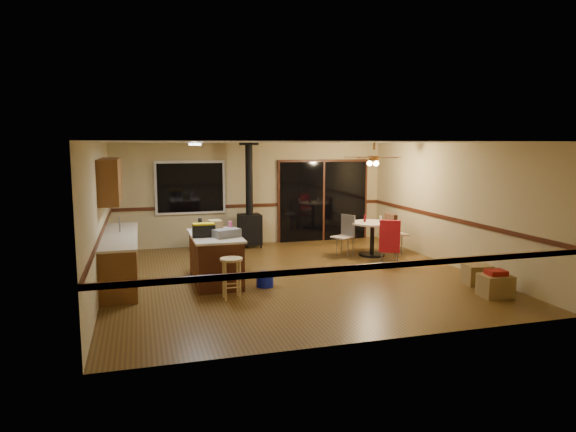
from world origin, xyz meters
name	(u,v)px	position (x,y,z in m)	size (l,w,h in m)	color
floor	(292,276)	(0.00, 0.00, 0.00)	(7.00, 7.00, 0.00)	brown
ceiling	(292,142)	(0.00, 0.00, 2.60)	(7.00, 7.00, 0.00)	silver
wall_back	(253,194)	(0.00, 3.50, 1.30)	(7.00, 7.00, 0.00)	tan
wall_front	(371,244)	(0.00, -3.50, 1.30)	(7.00, 7.00, 0.00)	tan
wall_left	(99,218)	(-3.50, 0.00, 1.30)	(7.00, 7.00, 0.00)	tan
wall_right	(451,204)	(3.50, 0.00, 1.30)	(7.00, 7.00, 0.00)	tan
chair_rail	(292,226)	(0.00, 0.00, 1.00)	(7.00, 7.00, 0.08)	#401C10
window	(190,188)	(-1.60, 3.45, 1.50)	(1.72, 0.10, 1.32)	black
sliding_door	(323,201)	(1.90, 3.45, 1.05)	(2.52, 0.10, 2.10)	black
lower_cabinets	(121,259)	(-3.20, 0.50, 0.43)	(0.60, 3.00, 0.86)	brown
countertop	(120,236)	(-3.20, 0.50, 0.88)	(0.64, 3.04, 0.04)	beige
upper_cabinets	(110,180)	(-3.33, 0.70, 1.90)	(0.35, 2.00, 0.80)	brown
kitchen_island	(215,258)	(-1.50, 0.00, 0.45)	(0.88, 1.68, 0.90)	#462011
wood_stove	(250,218)	(-0.20, 3.05, 0.73)	(0.55, 0.50, 2.52)	black
ceiling_fan	(374,160)	(2.32, 1.31, 2.21)	(0.24, 0.24, 0.55)	brown
fluorescent_strip	(195,144)	(-1.80, 0.30, 2.56)	(0.10, 1.20, 0.04)	white
toolbox_grey	(227,233)	(-1.33, -0.33, 0.97)	(0.47, 0.26, 0.15)	slate
toolbox_black	(204,231)	(-1.72, -0.17, 1.01)	(0.40, 0.21, 0.22)	black
toolbox_yellow_lid	(204,224)	(-1.72, -0.17, 1.13)	(0.38, 0.20, 0.03)	gold
box_on_island	(215,226)	(-1.43, 0.41, 1.01)	(0.23, 0.32, 0.21)	olive
bottle_dark	(200,226)	(-1.74, 0.23, 1.04)	(0.08, 0.08, 0.28)	black
bottle_pink	(230,227)	(-1.18, 0.16, 1.01)	(0.07, 0.07, 0.21)	#D84C8C
bottle_white	(209,228)	(-1.57, 0.31, 0.98)	(0.06, 0.06, 0.17)	white
bar_stool	(232,278)	(-1.40, -1.13, 0.35)	(0.38, 0.38, 0.69)	tan
blue_bucket	(265,280)	(-0.69, -0.56, 0.13)	(0.31, 0.31, 0.26)	#0C18AB
dining_table	(372,233)	(2.32, 1.31, 0.53)	(0.97, 0.97, 0.78)	black
glass_red	(365,218)	(2.17, 1.41, 0.86)	(0.06, 0.06, 0.16)	#590C14
glass_cream	(381,219)	(2.50, 1.26, 0.85)	(0.06, 0.06, 0.15)	beige
chair_left	(346,231)	(1.72, 1.45, 0.59)	(0.54, 0.54, 0.51)	tan
chair_near	(390,236)	(2.33, 0.45, 0.60)	(0.60, 0.61, 0.70)	tan
chair_right	(392,229)	(2.84, 1.35, 0.60)	(0.47, 0.44, 0.70)	tan
box_under_window	(202,242)	(-1.38, 3.10, 0.18)	(0.44, 0.35, 0.35)	olive
box_corner_a	(495,286)	(2.91, -2.26, 0.19)	(0.49, 0.42, 0.38)	olive
box_corner_b	(477,275)	(3.10, -1.51, 0.18)	(0.45, 0.39, 0.37)	olive
box_small_red	(496,273)	(2.91, -2.26, 0.42)	(0.31, 0.26, 0.08)	maroon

